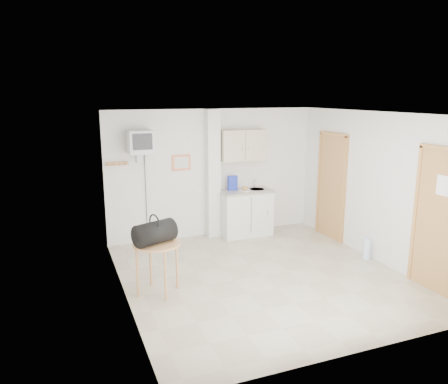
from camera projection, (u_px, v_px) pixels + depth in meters
name	position (u px, v px, depth m)	size (l,w,h in m)	color
ground	(262.00, 276.00, 6.82)	(4.50, 4.50, 0.00)	#B4AB93
room_envelope	(276.00, 177.00, 6.65)	(4.24, 4.54, 2.55)	white
kitchenette	(245.00, 195.00, 8.67)	(1.03, 0.58, 2.10)	white
crt_television	(140.00, 142.00, 7.72)	(0.44, 0.45, 2.15)	slate
round_table	(157.00, 249.00, 6.10)	(0.67, 0.67, 0.75)	#B07548
duffel_bag	(155.00, 233.00, 6.00)	(0.65, 0.51, 0.42)	black
water_bottle	(367.00, 249.00, 7.48)	(0.13, 0.13, 0.39)	#BBD7FB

